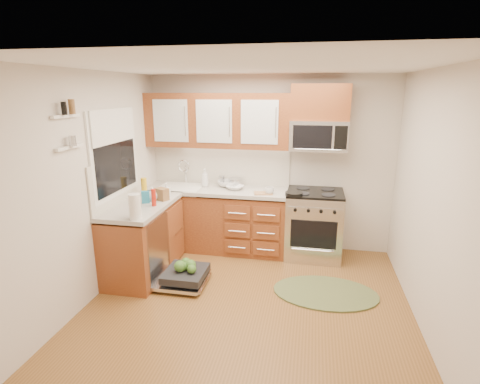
% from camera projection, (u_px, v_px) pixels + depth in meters
% --- Properties ---
extents(floor, '(3.50, 3.50, 0.00)m').
position_uv_depth(floor, '(248.00, 305.00, 4.13)').
color(floor, brown).
rests_on(floor, ground).
extents(ceiling, '(3.50, 3.50, 0.00)m').
position_uv_depth(ceiling, '(250.00, 67.00, 3.47)').
color(ceiling, white).
rests_on(ceiling, ground).
extents(wall_back, '(3.50, 0.04, 2.50)m').
position_uv_depth(wall_back, '(269.00, 164.00, 5.45)').
color(wall_back, beige).
rests_on(wall_back, ground).
extents(wall_front, '(3.50, 0.04, 2.50)m').
position_uv_depth(wall_front, '(197.00, 278.00, 2.14)').
color(wall_front, beige).
rests_on(wall_front, ground).
extents(wall_left, '(0.04, 3.50, 2.50)m').
position_uv_depth(wall_left, '(92.00, 188.00, 4.12)').
color(wall_left, beige).
rests_on(wall_left, ground).
extents(wall_right, '(0.04, 3.50, 2.50)m').
position_uv_depth(wall_right, '(434.00, 206.00, 3.47)').
color(wall_right, beige).
rests_on(wall_right, ground).
extents(base_cabinet_back, '(2.05, 0.60, 0.85)m').
position_uv_depth(base_cabinet_back, '(217.00, 221.00, 5.52)').
color(base_cabinet_back, '#5E2215').
rests_on(base_cabinet_back, ground).
extents(base_cabinet_left, '(0.60, 1.25, 0.85)m').
position_uv_depth(base_cabinet_left, '(144.00, 241.00, 4.78)').
color(base_cabinet_left, '#5E2215').
rests_on(base_cabinet_left, ground).
extents(countertop_back, '(2.07, 0.64, 0.05)m').
position_uv_depth(countertop_back, '(216.00, 190.00, 5.39)').
color(countertop_back, '#BAB4AA').
rests_on(countertop_back, base_cabinet_back).
extents(countertop_left, '(0.64, 1.27, 0.05)m').
position_uv_depth(countertop_left, '(142.00, 206.00, 4.65)').
color(countertop_left, '#BAB4AA').
rests_on(countertop_left, base_cabinet_left).
extents(backsplash_back, '(2.05, 0.02, 0.57)m').
position_uv_depth(backsplash_back, '(221.00, 165.00, 5.58)').
color(backsplash_back, beige).
rests_on(backsplash_back, ground).
extents(backsplash_left, '(0.02, 1.25, 0.57)m').
position_uv_depth(backsplash_left, '(118.00, 180.00, 4.63)').
color(backsplash_left, beige).
rests_on(backsplash_left, ground).
extents(upper_cabinets, '(2.05, 0.35, 0.75)m').
position_uv_depth(upper_cabinets, '(217.00, 121.00, 5.26)').
color(upper_cabinets, '#5E2215').
rests_on(upper_cabinets, ground).
extents(cabinet_over_mw, '(0.76, 0.35, 0.47)m').
position_uv_depth(cabinet_over_mw, '(320.00, 102.00, 4.93)').
color(cabinet_over_mw, '#5E2215').
rests_on(cabinet_over_mw, ground).
extents(range, '(0.76, 0.64, 0.95)m').
position_uv_depth(range, '(314.00, 224.00, 5.23)').
color(range, silver).
rests_on(range, ground).
extents(microwave, '(0.76, 0.38, 0.40)m').
position_uv_depth(microwave, '(318.00, 135.00, 5.02)').
color(microwave, silver).
rests_on(microwave, ground).
extents(sink, '(0.62, 0.50, 0.26)m').
position_uv_depth(sink, '(181.00, 195.00, 5.49)').
color(sink, white).
rests_on(sink, ground).
extents(dishwasher, '(0.70, 0.60, 0.20)m').
position_uv_depth(dishwasher, '(183.00, 277.00, 4.54)').
color(dishwasher, silver).
rests_on(dishwasher, ground).
extents(window, '(0.03, 1.05, 1.05)m').
position_uv_depth(window, '(114.00, 153.00, 4.51)').
color(window, white).
rests_on(window, ground).
extents(window_blind, '(0.02, 0.96, 0.40)m').
position_uv_depth(window_blind, '(114.00, 126.00, 4.42)').
color(window_blind, white).
rests_on(window_blind, ground).
extents(shelf_upper, '(0.04, 0.40, 0.03)m').
position_uv_depth(shelf_upper, '(66.00, 116.00, 3.57)').
color(shelf_upper, white).
rests_on(shelf_upper, ground).
extents(shelf_lower, '(0.04, 0.40, 0.03)m').
position_uv_depth(shelf_lower, '(70.00, 147.00, 3.65)').
color(shelf_lower, white).
rests_on(shelf_lower, ground).
extents(rug, '(1.30, 0.94, 0.02)m').
position_uv_depth(rug, '(325.00, 293.00, 4.35)').
color(rug, '#586338').
rests_on(rug, ground).
extents(skillet, '(0.24, 0.24, 0.04)m').
position_uv_depth(skillet, '(294.00, 194.00, 4.91)').
color(skillet, black).
rests_on(skillet, range).
extents(stock_pot, '(0.27, 0.27, 0.12)m').
position_uv_depth(stock_pot, '(236.00, 182.00, 5.47)').
color(stock_pot, silver).
rests_on(stock_pot, countertop_back).
extents(cutting_board, '(0.28, 0.21, 0.02)m').
position_uv_depth(cutting_board, '(263.00, 193.00, 5.08)').
color(cutting_board, '#A07349').
rests_on(cutting_board, countertop_back).
extents(canister, '(0.11, 0.11, 0.14)m').
position_uv_depth(canister, '(222.00, 180.00, 5.55)').
color(canister, silver).
rests_on(canister, countertop_back).
extents(paper_towel_roll, '(0.14, 0.14, 0.28)m').
position_uv_depth(paper_towel_roll, '(135.00, 207.00, 4.06)').
color(paper_towel_roll, white).
rests_on(paper_towel_roll, countertop_left).
extents(mustard_bottle, '(0.08, 0.08, 0.24)m').
position_uv_depth(mustard_bottle, '(144.00, 187.00, 4.98)').
color(mustard_bottle, gold).
rests_on(mustard_bottle, countertop_left).
extents(red_bottle, '(0.07, 0.07, 0.21)m').
position_uv_depth(red_bottle, '(154.00, 198.00, 4.53)').
color(red_bottle, '#AA1B0E').
rests_on(red_bottle, countertop_left).
extents(wooden_box, '(0.19, 0.17, 0.16)m').
position_uv_depth(wooden_box, '(162.00, 194.00, 4.78)').
color(wooden_box, brown).
rests_on(wooden_box, countertop_left).
extents(blue_carton, '(0.11, 0.09, 0.15)m').
position_uv_depth(blue_carton, '(146.00, 197.00, 4.66)').
color(blue_carton, teal).
rests_on(blue_carton, countertop_left).
extents(bowl_a, '(0.29, 0.29, 0.06)m').
position_uv_depth(bowl_a, '(235.00, 188.00, 5.30)').
color(bowl_a, '#999999').
rests_on(bowl_a, countertop_back).
extents(bowl_b, '(0.35, 0.35, 0.09)m').
position_uv_depth(bowl_b, '(227.00, 184.00, 5.46)').
color(bowl_b, '#999999').
rests_on(bowl_b, countertop_back).
extents(cup, '(0.13, 0.13, 0.09)m').
position_uv_depth(cup, '(269.00, 191.00, 5.06)').
color(cup, '#999999').
rests_on(cup, countertop_back).
extents(soap_bottle_a, '(0.11, 0.11, 0.26)m').
position_uv_depth(soap_bottle_a, '(205.00, 178.00, 5.44)').
color(soap_bottle_a, '#999999').
rests_on(soap_bottle_a, countertop_back).
extents(soap_bottle_b, '(0.08, 0.09, 0.19)m').
position_uv_depth(soap_bottle_b, '(166.00, 190.00, 4.92)').
color(soap_bottle_b, '#999999').
rests_on(soap_bottle_b, countertop_left).
extents(soap_bottle_c, '(0.15, 0.15, 0.18)m').
position_uv_depth(soap_bottle_c, '(152.00, 194.00, 4.76)').
color(soap_bottle_c, '#999999').
rests_on(soap_bottle_c, countertop_left).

